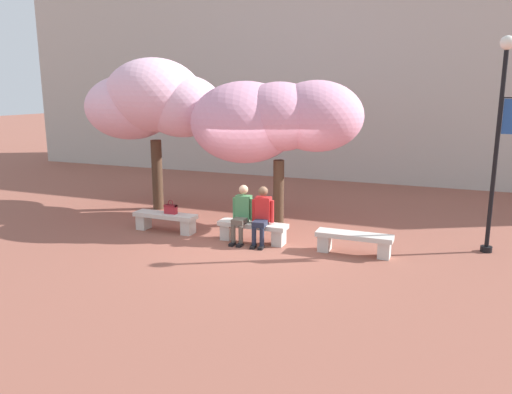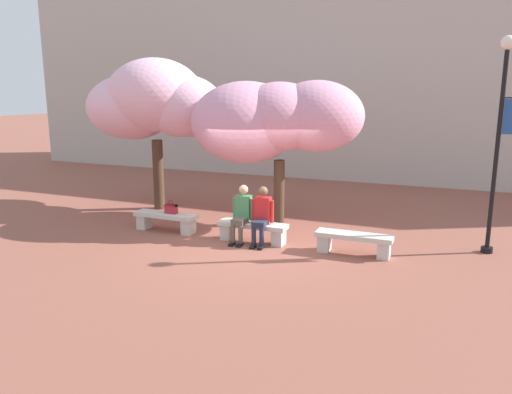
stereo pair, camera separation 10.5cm
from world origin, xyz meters
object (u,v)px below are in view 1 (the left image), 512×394
(cherry_tree_main, at_px, (272,120))
(person_seated_left, at_px, (242,211))
(cherry_tree_secondary, at_px, (152,102))
(lamp_post_with_banner, at_px, (499,127))
(stone_bench_west_end, at_px, (165,219))
(person_seated_right, at_px, (262,213))
(handbag, at_px, (171,208))
(stone_bench_center, at_px, (354,240))
(stone_bench_near_west, at_px, (253,229))

(cherry_tree_main, bearing_deg, person_seated_left, -91.99)
(cherry_tree_secondary, relative_size, lamp_post_with_banner, 0.96)
(stone_bench_west_end, distance_m, cherry_tree_main, 3.59)
(stone_bench_west_end, distance_m, person_seated_left, 2.10)
(stone_bench_west_end, height_order, person_seated_left, person_seated_left)
(person_seated_right, distance_m, cherry_tree_main, 2.66)
(cherry_tree_main, bearing_deg, stone_bench_west_end, -141.27)
(stone_bench_west_end, distance_m, handbag, 0.32)
(stone_bench_center, xyz_separation_m, handbag, (-4.44, 0.03, 0.28))
(handbag, height_order, lamp_post_with_banner, lamp_post_with_banner)
(stone_bench_center, height_order, person_seated_left, person_seated_left)
(cherry_tree_secondary, bearing_deg, cherry_tree_main, -4.74)
(cherry_tree_main, distance_m, cherry_tree_secondary, 3.70)
(person_seated_left, bearing_deg, stone_bench_center, 1.21)
(person_seated_right, height_order, handbag, person_seated_right)
(person_seated_right, relative_size, cherry_tree_secondary, 0.30)
(stone_bench_near_west, xyz_separation_m, person_seated_left, (-0.24, -0.05, 0.40))
(person_seated_left, distance_m, lamp_post_with_banner, 5.63)
(lamp_post_with_banner, bearing_deg, person_seated_right, -164.94)
(cherry_tree_secondary, bearing_deg, handbag, -49.25)
(person_seated_right, distance_m, lamp_post_with_banner, 5.19)
(stone_bench_near_west, height_order, cherry_tree_secondary, cherry_tree_secondary)
(cherry_tree_secondary, bearing_deg, lamp_post_with_banner, -5.25)
(handbag, relative_size, cherry_tree_secondary, 0.08)
(stone_bench_west_end, height_order, handbag, handbag)
(stone_bench_center, xyz_separation_m, lamp_post_with_banner, (2.60, 1.20, 2.34))
(handbag, bearing_deg, stone_bench_west_end, -170.28)
(stone_bench_near_west, xyz_separation_m, cherry_tree_main, (-0.18, 1.70, 2.35))
(cherry_tree_secondary, height_order, lamp_post_with_banner, lamp_post_with_banner)
(stone_bench_west_end, relative_size, lamp_post_with_banner, 0.36)
(stone_bench_near_west, height_order, cherry_tree_main, cherry_tree_main)
(stone_bench_west_end, bearing_deg, handbag, 9.72)
(person_seated_left, height_order, cherry_tree_main, cherry_tree_main)
(stone_bench_west_end, bearing_deg, stone_bench_near_west, 0.00)
(cherry_tree_secondary, bearing_deg, person_seated_right, -26.68)
(cherry_tree_main, bearing_deg, stone_bench_near_west, -84.11)
(stone_bench_center, bearing_deg, cherry_tree_secondary, 161.94)
(stone_bench_center, bearing_deg, stone_bench_west_end, 180.00)
(handbag, bearing_deg, lamp_post_with_banner, 9.46)
(person_seated_left, relative_size, cherry_tree_main, 0.30)
(handbag, bearing_deg, cherry_tree_secondary, 130.75)
(stone_bench_center, bearing_deg, lamp_post_with_banner, 24.71)
(stone_bench_near_west, distance_m, stone_bench_center, 2.29)
(person_seated_right, bearing_deg, stone_bench_west_end, 178.80)
(person_seated_right, bearing_deg, stone_bench_center, 1.49)
(lamp_post_with_banner, bearing_deg, person_seated_left, -166.29)
(handbag, relative_size, lamp_post_with_banner, 0.08)
(stone_bench_west_end, bearing_deg, lamp_post_with_banner, 9.46)
(lamp_post_with_banner, bearing_deg, cherry_tree_secondary, 174.75)
(stone_bench_west_end, bearing_deg, person_seated_right, -1.20)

